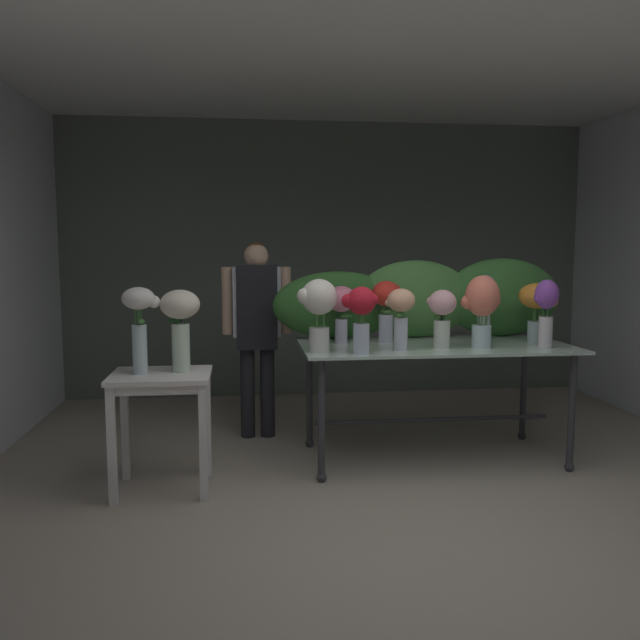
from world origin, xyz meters
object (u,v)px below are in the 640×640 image
object	(u,v)px
display_table_glass	(434,361)
vase_coral_roses	(482,304)
vase_cream_lisianthus_tall	(180,319)
florist	(257,319)
vase_blush_freesia	(442,314)
vase_lilac_peonies	(484,301)
vase_ivory_carnations	(318,307)
vase_crimson_anemones	(361,312)
side_table_white	(161,392)
vase_scarlet_hydrangea	(386,303)
vase_rosy_ranunculus	(342,306)
vase_peach_snapdragons	(401,312)
vase_white_roses_tall	(140,319)
vase_sunset_tulips	(538,303)
vase_violet_dahlias	(546,308)

from	to	relation	value
display_table_glass	vase_coral_roses	bearing A→B (deg)	-37.69
vase_cream_lisianthus_tall	florist	bearing A→B (deg)	64.40
vase_blush_freesia	vase_lilac_peonies	bearing A→B (deg)	32.53
vase_lilac_peonies	vase_ivory_carnations	world-z (taller)	vase_lilac_peonies
vase_blush_freesia	vase_cream_lisianthus_tall	xyz separation A→B (m)	(-1.79, -0.15, 0.01)
vase_crimson_anemones	vase_coral_roses	distance (m)	0.91
display_table_glass	side_table_white	size ratio (longest dim) A/B	2.55
vase_scarlet_hydrangea	vase_rosy_ranunculus	xyz separation A→B (m)	(-0.34, -0.01, -0.02)
vase_peach_snapdragons	vase_ivory_carnations	bearing A→B (deg)	-178.56
vase_scarlet_hydrangea	vase_blush_freesia	distance (m)	0.47
display_table_glass	side_table_white	world-z (taller)	display_table_glass
vase_white_roses_tall	vase_peach_snapdragons	bearing A→B (deg)	5.26
vase_sunset_tulips	vase_ivory_carnations	bearing A→B (deg)	-171.07
display_table_glass	vase_violet_dahlias	xyz separation A→B (m)	(0.73, -0.27, 0.41)
vase_crimson_anemones	vase_coral_roses	bearing A→B (deg)	10.45
vase_ivory_carnations	vase_peach_snapdragons	bearing A→B (deg)	1.44
vase_sunset_tulips	vase_coral_roses	world-z (taller)	vase_coral_roses
vase_blush_freesia	display_table_glass	bearing A→B (deg)	87.68
vase_crimson_anemones	display_table_glass	bearing A→B (deg)	31.48
vase_violet_dahlias	vase_ivory_carnations	distance (m)	1.62
side_table_white	vase_white_roses_tall	distance (m)	0.49
florist	vase_lilac_peonies	distance (m)	1.82
florist	vase_violet_dahlias	xyz separation A→B (m)	(2.01, -0.99, 0.16)
vase_scarlet_hydrangea	vase_sunset_tulips	world-z (taller)	vase_scarlet_hydrangea
display_table_glass	vase_violet_dahlias	size ratio (longest dim) A/B	4.06
vase_scarlet_hydrangea	vase_ivory_carnations	size ratio (longest dim) A/B	0.93
vase_crimson_anemones	vase_white_roses_tall	bearing A→B (deg)	-178.89
side_table_white	vase_violet_dahlias	xyz separation A→B (m)	(2.65, 0.14, 0.50)
vase_ivory_carnations	vase_coral_roses	bearing A→B (deg)	2.34
display_table_glass	vase_blush_freesia	distance (m)	0.42
vase_violet_dahlias	vase_cream_lisianthus_tall	size ratio (longest dim) A/B	0.91
vase_crimson_anemones	vase_white_roses_tall	world-z (taller)	vase_white_roses_tall
vase_peach_snapdragons	vase_sunset_tulips	bearing A→B (deg)	12.71
vase_rosy_ranunculus	vase_ivory_carnations	bearing A→B (deg)	-120.03
vase_peach_snapdragons	vase_cream_lisianthus_tall	size ratio (longest dim) A/B	0.80
vase_scarlet_hydrangea	vase_cream_lisianthus_tall	size ratio (longest dim) A/B	0.87
vase_violet_dahlias	vase_coral_roses	xyz separation A→B (m)	(-0.45, 0.05, 0.02)
vase_blush_freesia	vase_cream_lisianthus_tall	size ratio (longest dim) A/B	0.78
vase_scarlet_hydrangea	vase_coral_roses	world-z (taller)	vase_coral_roses
vase_blush_freesia	vase_crimson_anemones	size ratio (longest dim) A/B	0.92
vase_crimson_anemones	vase_ivory_carnations	distance (m)	0.30
florist	vase_lilac_peonies	world-z (taller)	florist
florist	vase_peach_snapdragons	distance (m)	1.38
vase_lilac_peonies	florist	bearing A→B (deg)	158.16
florist	vase_scarlet_hydrangea	distance (m)	1.14
vase_white_roses_tall	vase_cream_lisianthus_tall	distance (m)	0.25
side_table_white	vase_rosy_ranunculus	size ratio (longest dim) A/B	1.81
florist	vase_white_roses_tall	bearing A→B (deg)	-124.03
vase_crimson_anemones	vase_rosy_ranunculus	world-z (taller)	vase_crimson_anemones
vase_rosy_ranunculus	vase_crimson_anemones	bearing A→B (deg)	-83.82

